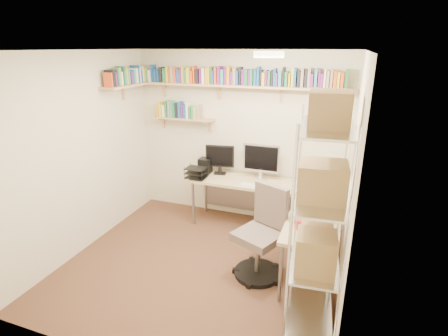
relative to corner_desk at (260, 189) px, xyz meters
The scene contains 6 objects.
ground 1.28m from the corner_desk, 117.06° to the right, with size 3.20×3.20×0.00m, color #472E1E.
room_shell 1.35m from the corner_desk, 116.87° to the right, with size 3.24×3.04×2.52m.
wall_shelves 1.63m from the corner_desk, 158.38° to the left, with size 3.12×1.09×0.80m.
corner_desk is the anchor object (origin of this frame).
office_chair 0.91m from the corner_desk, 73.98° to the right, with size 0.62×0.63×1.07m.
wire_rack 1.86m from the corner_desk, 60.07° to the right, with size 0.51×0.92×2.22m.
Camera 1 is at (1.51, -3.34, 2.53)m, focal length 28.00 mm.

